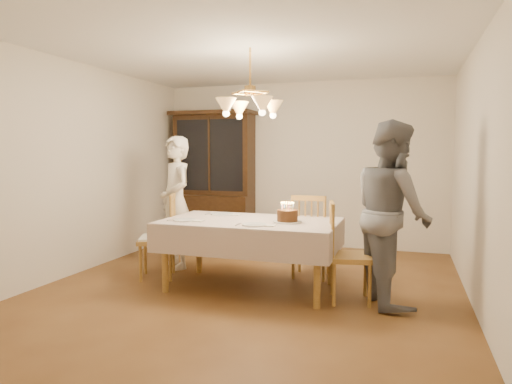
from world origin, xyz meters
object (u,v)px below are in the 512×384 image
(dining_table, at_px, (250,227))
(china_hutch, at_px, (214,180))
(birthday_cake, at_px, (287,216))
(chair_far_side, at_px, (311,241))
(elderly_woman, at_px, (176,202))

(dining_table, relative_size, china_hutch, 0.88)
(dining_table, distance_m, birthday_cake, 0.45)
(chair_far_side, distance_m, birthday_cake, 0.79)
(china_hutch, xyz_separation_m, birthday_cake, (1.83, -2.28, -0.22))
(dining_table, height_order, chair_far_side, chair_far_side)
(dining_table, bearing_deg, elderly_woman, 154.60)
(china_hutch, height_order, chair_far_side, china_hutch)
(birthday_cake, bearing_deg, chair_far_side, 80.15)
(elderly_woman, xyz_separation_m, birthday_cake, (1.64, -0.61, -0.03))
(china_hutch, distance_m, elderly_woman, 1.70)
(dining_table, relative_size, elderly_woman, 1.11)
(dining_table, distance_m, china_hutch, 2.68)
(chair_far_side, bearing_deg, birthday_cake, -99.85)
(chair_far_side, bearing_deg, elderly_woman, -177.36)
(china_hutch, bearing_deg, chair_far_side, -39.25)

